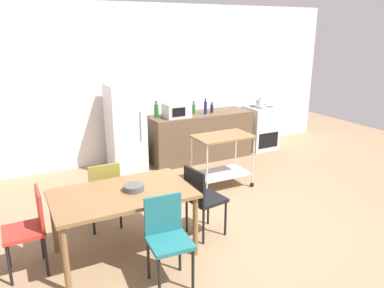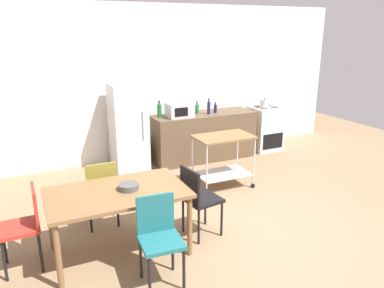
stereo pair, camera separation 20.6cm
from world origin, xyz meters
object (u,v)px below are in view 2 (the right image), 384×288
(chair_olive, at_px, (101,189))
(kettle, at_px, (264,104))
(dining_table, at_px, (117,198))
(kitchen_cart, at_px, (223,153))
(bottle_sparkling_water, at_px, (215,109))
(chair_teal, at_px, (159,234))
(bottle_hot_sauce, at_px, (209,108))
(chair_black, at_px, (198,197))
(bottle_vinegar, at_px, (159,110))
(refrigerator, at_px, (128,127))
(stove_oven, at_px, (265,128))
(microwave, at_px, (180,110))
(chair_red, at_px, (25,223))
(fruit_bowl, at_px, (129,187))
(bottle_sesame_oil, at_px, (197,109))

(chair_olive, bearing_deg, kettle, -154.32)
(dining_table, relative_size, kitchen_cart, 1.65)
(chair_olive, distance_m, bottle_sparkling_water, 3.20)
(chair_teal, relative_size, bottle_hot_sauce, 2.96)
(chair_black, height_order, chair_olive, same)
(chair_teal, distance_m, bottle_hot_sauce, 3.79)
(bottle_hot_sauce, bearing_deg, bottle_vinegar, 171.30)
(refrigerator, relative_size, bottle_vinegar, 5.16)
(chair_teal, relative_size, bottle_vinegar, 2.96)
(refrigerator, distance_m, kitchen_cart, 1.85)
(stove_oven, xyz_separation_m, microwave, (-1.98, -0.09, 0.58))
(microwave, bearing_deg, refrigerator, 169.52)
(stove_oven, height_order, refrigerator, refrigerator)
(chair_red, xyz_separation_m, chair_olive, (0.89, 0.53, 0.00))
(dining_table, distance_m, chair_teal, 0.72)
(chair_teal, xyz_separation_m, kitchen_cart, (1.74, 1.79, 0.05))
(bottle_vinegar, bearing_deg, fruit_bowl, -117.09)
(chair_olive, relative_size, bottle_hot_sauce, 2.96)
(chair_black, relative_size, refrigerator, 0.57)
(kitchen_cart, bearing_deg, dining_table, -150.23)
(chair_olive, bearing_deg, bottle_sesame_oil, -139.65)
(kitchen_cart, bearing_deg, kettle, 37.54)
(chair_olive, xyz_separation_m, bottle_vinegar, (1.49, 1.89, 0.51))
(chair_teal, bearing_deg, dining_table, 113.16)
(chair_red, xyz_separation_m, refrigerator, (1.81, 2.45, 0.26))
(chair_teal, bearing_deg, bottle_sparkling_water, 57.29)
(dining_table, height_order, chair_teal, chair_teal)
(chair_red, xyz_separation_m, chair_black, (1.90, -0.20, 0.00))
(dining_table, distance_m, chair_black, 0.97)
(chair_black, relative_size, fruit_bowl, 3.93)
(chair_teal, distance_m, kettle, 4.62)
(chair_black, distance_m, bottle_vinegar, 2.71)
(kettle, bearing_deg, chair_black, -137.47)
(fruit_bowl, bearing_deg, bottle_sparkling_water, 45.67)
(chair_black, bearing_deg, bottle_sparkling_water, -41.10)
(chair_red, bearing_deg, kettle, 115.74)
(bottle_vinegar, bearing_deg, chair_black, -100.58)
(chair_olive, distance_m, bottle_hot_sauce, 3.03)
(bottle_hot_sauce, bearing_deg, stove_oven, 3.89)
(chair_olive, height_order, bottle_sesame_oil, bottle_sesame_oil)
(bottle_sparkling_water, xyz_separation_m, kettle, (1.09, -0.06, 0.02))
(chair_olive, height_order, chair_teal, same)
(refrigerator, relative_size, bottle_sesame_oil, 6.64)
(dining_table, bearing_deg, bottle_sparkling_water, 44.08)
(chair_olive, distance_m, bottle_sesame_oil, 2.96)
(chair_black, height_order, refrigerator, refrigerator)
(stove_oven, xyz_separation_m, refrigerator, (-2.90, 0.08, 0.32))
(chair_black, relative_size, chair_teal, 1.00)
(chair_black, distance_m, chair_olive, 1.24)
(fruit_bowl, bearing_deg, microwave, 55.73)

